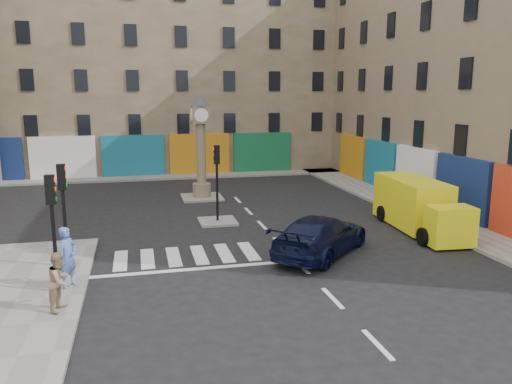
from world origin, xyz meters
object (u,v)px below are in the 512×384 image
object	(u,v)px
traffic_light_left_near	(52,215)
pedestrian_tan	(60,281)
clock_pillar	(201,140)
pedestrian_blue	(68,257)
yellow_van	(418,206)
traffic_light_island	(217,171)
traffic_light_left_far	(63,199)
navy_sedan	(321,235)

from	to	relation	value
traffic_light_left_near	pedestrian_tan	bearing A→B (deg)	-78.31
clock_pillar	pedestrian_blue	world-z (taller)	clock_pillar
yellow_van	traffic_light_island	bearing A→B (deg)	162.96
traffic_light_left_far	traffic_light_island	bearing A→B (deg)	40.60
traffic_light_left_far	clock_pillar	distance (m)	13.05
traffic_light_left_near	traffic_light_island	size ratio (longest dim) A/B	1.00
clock_pillar	yellow_van	size ratio (longest dim) A/B	0.95
traffic_light_island	clock_pillar	bearing A→B (deg)	90.00
traffic_light_left_far	navy_sedan	size ratio (longest dim) A/B	0.69
navy_sedan	traffic_light_left_far	bearing A→B (deg)	43.03
clock_pillar	navy_sedan	xyz separation A→B (m)	(3.17, -11.82, -2.77)
traffic_light_left_near	clock_pillar	bearing A→B (deg)	65.45
traffic_light_island	pedestrian_tan	world-z (taller)	traffic_light_island
traffic_light_left_far	pedestrian_tan	world-z (taller)	traffic_light_left_far
traffic_light_island	pedestrian_blue	bearing A→B (deg)	-128.78
navy_sedan	pedestrian_tan	distance (m)	9.79
traffic_light_left_far	yellow_van	distance (m)	15.35
traffic_light_left_far	traffic_light_island	size ratio (longest dim) A/B	1.00
traffic_light_island	navy_sedan	bearing A→B (deg)	-61.46
clock_pillar	traffic_light_left_near	bearing A→B (deg)	-114.55
pedestrian_blue	clock_pillar	bearing A→B (deg)	9.94
traffic_light_left_near	navy_sedan	distance (m)	9.85
pedestrian_tan	traffic_light_left_near	bearing A→B (deg)	29.87
pedestrian_blue	yellow_van	bearing A→B (deg)	-40.76
yellow_van	pedestrian_blue	xyz separation A→B (m)	(-14.85, -4.06, -0.01)
yellow_van	pedestrian_tan	bearing A→B (deg)	-154.51
traffic_light_island	pedestrian_blue	distance (m)	9.69
clock_pillar	pedestrian_tan	bearing A→B (deg)	-111.48
traffic_light_left_near	navy_sedan	xyz separation A→B (m)	(9.47, 1.97, -1.84)
traffic_light_island	yellow_van	distance (m)	9.60
traffic_light_left_near	traffic_light_left_far	distance (m)	2.40
traffic_light_island	pedestrian_blue	xyz separation A→B (m)	(-6.00, -7.47, -1.46)
traffic_light_island	pedestrian_tan	xyz separation A→B (m)	(-6.00, -9.25, -1.59)
navy_sedan	traffic_light_island	bearing A→B (deg)	-15.84
traffic_light_left_near	pedestrian_blue	world-z (taller)	traffic_light_left_near
clock_pillar	pedestrian_blue	bearing A→B (deg)	-114.02
clock_pillar	navy_sedan	distance (m)	12.55
clock_pillar	yellow_van	world-z (taller)	clock_pillar
pedestrian_blue	pedestrian_tan	size ratio (longest dim) A/B	1.16
navy_sedan	yellow_van	xyz separation A→B (m)	(5.68, 2.42, 0.36)
traffic_light_left_far	yellow_van	xyz separation A→B (m)	(15.15, 1.99, -1.48)
traffic_light_left_far	navy_sedan	distance (m)	9.66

